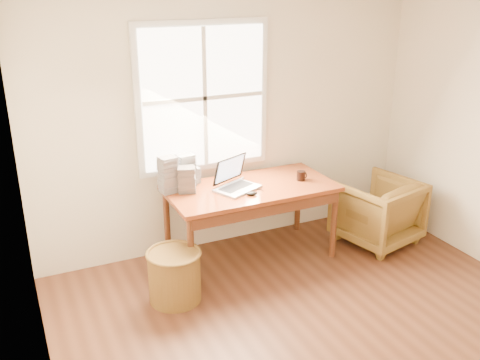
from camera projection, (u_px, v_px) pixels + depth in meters
The scene contains 11 objects.
room_shell at pixel (359, 189), 3.47m from camera, with size 4.04×4.54×2.64m.
desk at pixel (251, 188), 5.08m from camera, with size 1.60×0.80×0.04m, color brown.
armchair at pixel (377, 211), 5.53m from camera, with size 0.73×0.75×0.68m, color brown.
wicker_stool at pixel (175, 276), 4.55m from camera, with size 0.44×0.44×0.44m, color brown.
laptop at pixel (237, 177), 4.94m from camera, with size 0.35×0.37×0.26m, color silver, non-canonical shape.
mouse at pixel (252, 194), 4.86m from camera, with size 0.10×0.06×0.03m, color black.
coffee_mug at pixel (301, 176), 5.21m from camera, with size 0.08×0.08×0.09m, color black.
cd_stack_a at pixel (185, 170), 5.04m from camera, with size 0.16×0.14×0.31m, color #ABB0B6.
cd_stack_b at pixel (187, 179), 4.90m from camera, with size 0.16×0.14×0.24m, color #28282D.
cd_stack_c at pixel (168, 175), 4.88m from camera, with size 0.15×0.13×0.34m, color #A4A6B2.
cd_stack_d at pixel (192, 175), 5.12m from camera, with size 0.13×0.11×0.16m, color silver.
Camera 1 is at (-2.08, -2.44, 2.61)m, focal length 40.00 mm.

